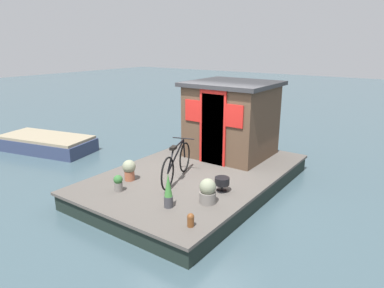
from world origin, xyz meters
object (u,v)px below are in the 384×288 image
bicycle (177,163)px  houseboat_cabin (231,119)px  potted_plant_lavender (118,183)px  charcoal_grill (222,182)px  dinghy_boat (46,143)px  potted_plant_geranium (168,191)px  mooring_bollard (191,220)px  potted_plant_fern (208,191)px  potted_plant_sage (129,169)px

bicycle → houseboat_cabin: bearing=-1.6°
potted_plant_lavender → charcoal_grill: bearing=-55.0°
dinghy_boat → bicycle: bearing=-93.3°
potted_plant_geranium → mooring_bollard: potted_plant_geranium is taller
potted_plant_lavender → potted_plant_fern: potted_plant_fern is taller
houseboat_cabin → bicycle: houseboat_cabin is taller
potted_plant_sage → potted_plant_fern: 1.96m
potted_plant_lavender → dinghy_boat: bearing=73.2°
potted_plant_fern → charcoal_grill: bearing=4.6°
potted_plant_sage → potted_plant_lavender: bearing=-156.5°
potted_plant_sage → charcoal_grill: bearing=-71.4°
dinghy_boat → potted_plant_sage: bearing=-101.3°
potted_plant_geranium → charcoal_grill: (1.14, -0.43, -0.10)m
potted_plant_lavender → potted_plant_geranium: bearing=-88.4°
potted_plant_sage → dinghy_boat: size_ratio=0.14×
houseboat_cabin → dinghy_boat: (-1.89, 5.44, -1.12)m
houseboat_cabin → mooring_bollard: (-3.64, -1.34, -0.84)m
potted_plant_fern → mooring_bollard: 0.92m
potted_plant_sage → potted_plant_lavender: (-0.53, -0.23, -0.07)m
potted_plant_sage → potted_plant_lavender: 0.59m
potted_plant_sage → dinghy_boat: potted_plant_sage is taller
potted_plant_lavender → mooring_bollard: size_ratio=1.47×
houseboat_cabin → mooring_bollard: size_ratio=9.24×
bicycle → potted_plant_fern: bearing=-115.8°
potted_plant_lavender → charcoal_grill: potted_plant_lavender is taller
potted_plant_fern → dinghy_boat: potted_plant_fern is taller
potted_plant_geranium → charcoal_grill: bearing=-20.5°
charcoal_grill → dinghy_boat: size_ratio=0.09×
potted_plant_fern → charcoal_grill: potted_plant_fern is taller
charcoal_grill → mooring_bollard: (-1.47, -0.30, -0.08)m
bicycle → potted_plant_geranium: bicycle is taller
bicycle → potted_plant_geranium: (-1.10, -0.67, -0.07)m
potted_plant_geranium → dinghy_boat: bearing=76.8°
potted_plant_sage → potted_plant_lavender: potted_plant_sage is taller
houseboat_cabin → potted_plant_geranium: bearing=-169.5°
bicycle → dinghy_boat: bicycle is taller
potted_plant_geranium → houseboat_cabin: bearing=10.5°
bicycle → mooring_bollard: size_ratio=7.37×
houseboat_cabin → charcoal_grill: houseboat_cabin is taller
potted_plant_geranium → charcoal_grill: potted_plant_geranium is taller
bicycle → potted_plant_lavender: (-1.14, 0.58, -0.20)m
potted_plant_sage → dinghy_boat: 4.68m
charcoal_grill → dinghy_boat: (0.27, 6.48, -0.37)m
potted_plant_lavender → potted_plant_geranium: size_ratio=0.52×
houseboat_cabin → charcoal_grill: 2.52m
houseboat_cabin → potted_plant_fern: 3.06m
potted_plant_fern → mooring_bollard: size_ratio=2.07×
bicycle → potted_plant_fern: size_ratio=3.57×
houseboat_cabin → mooring_bollard: houseboat_cabin is taller
potted_plant_geranium → mooring_bollard: 0.82m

